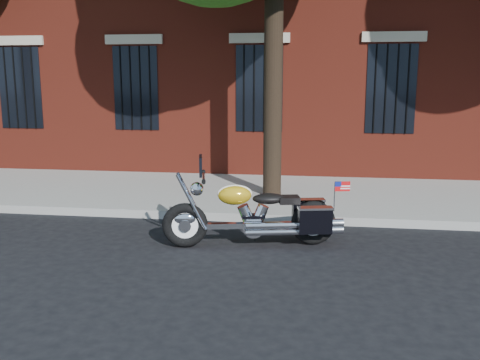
# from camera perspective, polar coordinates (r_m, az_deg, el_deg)

# --- Properties ---
(ground) EXTENTS (120.00, 120.00, 0.00)m
(ground) POSITION_cam_1_polar(r_m,az_deg,el_deg) (8.05, -1.92, -6.93)
(ground) COLOR black
(ground) RESTS_ON ground
(curb) EXTENTS (40.00, 0.16, 0.15)m
(curb) POSITION_cam_1_polar(r_m,az_deg,el_deg) (9.34, -0.44, -3.92)
(curb) COLOR gray
(curb) RESTS_ON ground
(sidewalk) EXTENTS (40.00, 3.60, 0.15)m
(sidewalk) POSITION_cam_1_polar(r_m,az_deg,el_deg) (11.15, 1.01, -1.48)
(sidewalk) COLOR gray
(sidewalk) RESTS_ON ground
(motorcycle) EXTENTS (2.70, 1.10, 1.35)m
(motorcycle) POSITION_cam_1_polar(r_m,az_deg,el_deg) (7.87, 2.03, -3.87)
(motorcycle) COLOR black
(motorcycle) RESTS_ON ground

